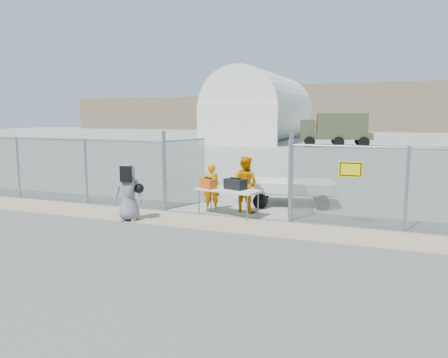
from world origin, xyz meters
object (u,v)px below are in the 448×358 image
at_px(security_worker_left, 211,187).
at_px(utility_trailer, 291,192).
at_px(folding_table, 228,202).
at_px(security_worker_right, 245,184).
at_px(visitor, 129,192).

height_order(security_worker_left, utility_trailer, security_worker_left).
bearing_deg(folding_table, utility_trailer, 70.72).
bearing_deg(security_worker_right, folding_table, 81.03).
xyz_separation_m(folding_table, security_worker_left, (-0.75, 0.48, 0.34)).
xyz_separation_m(folding_table, security_worker_right, (0.30, 0.69, 0.46)).
distance_m(folding_table, security_worker_right, 0.88).
bearing_deg(utility_trailer, security_worker_right, -136.79).
bearing_deg(security_worker_right, visitor, 54.70).
distance_m(security_worker_right, visitor, 3.54).
bearing_deg(security_worker_left, security_worker_right, 173.59).
bearing_deg(security_worker_left, utility_trailer, -157.54).
bearing_deg(folding_table, security_worker_left, 159.44).
relative_size(folding_table, security_worker_right, 1.09).
bearing_deg(folding_table, visitor, -134.44).
bearing_deg(folding_table, security_worker_right, 78.52).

